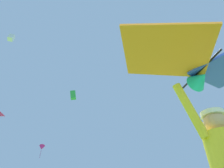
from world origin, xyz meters
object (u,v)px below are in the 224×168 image
held_stunt_kite (202,64)px  distant_kite_green_high_left (73,95)px  distant_kite_magenta_mid_left (42,148)px  distant_kite_white_mid_right (11,38)px

held_stunt_kite → distant_kite_green_high_left: 28.12m
distant_kite_magenta_mid_left → distant_kite_green_high_left: 9.66m
distant_kite_magenta_mid_left → distant_kite_green_high_left: size_ratio=1.05×
held_stunt_kite → distant_kite_white_mid_right: bearing=106.2°
distant_kite_green_high_left → held_stunt_kite: bearing=-100.7°
held_stunt_kite → distant_kite_white_mid_right: (-5.74, 19.74, 17.74)m
distant_kite_magenta_mid_left → distant_kite_green_high_left: bearing=25.7°
distant_kite_magenta_mid_left → distant_kite_white_mid_right: size_ratio=1.40×
held_stunt_kite → distant_kite_magenta_mid_left: distant_kite_magenta_mid_left is taller
held_stunt_kite → distant_kite_green_high_left: bearing=79.3°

